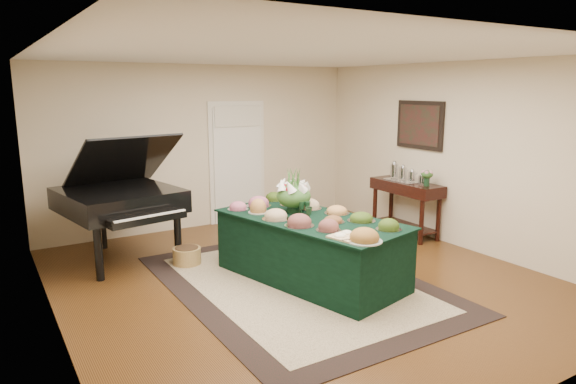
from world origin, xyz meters
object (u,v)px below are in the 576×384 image
buffet_table (310,249)px  floral_centerpiece (294,192)px  grand_piano (120,198)px  mahogany_sideboard (406,194)px

buffet_table → floral_centerpiece: size_ratio=5.66×
buffet_table → grand_piano: 2.70m
grand_piano → mahogany_sideboard: (4.17, -1.14, -0.19)m
buffet_table → mahogany_sideboard: mahogany_sideboard is taller
floral_centerpiece → mahogany_sideboard: floral_centerpiece is taller
grand_piano → mahogany_sideboard: 4.33m
mahogany_sideboard → grand_piano: bearing=164.7°
floral_centerpiece → grand_piano: grand_piano is taller
buffet_table → floral_centerpiece: bearing=93.2°
floral_centerpiece → mahogany_sideboard: bearing=11.7°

